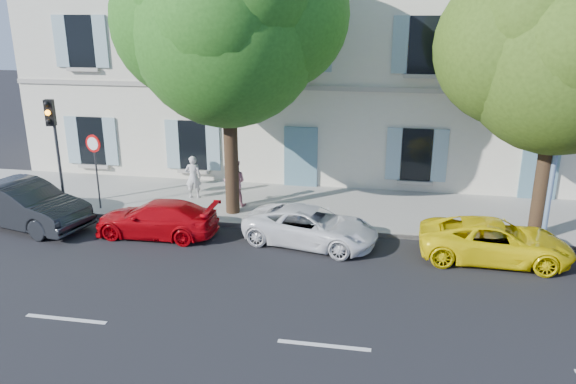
% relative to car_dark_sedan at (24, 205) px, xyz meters
% --- Properties ---
extents(ground, '(90.00, 90.00, 0.00)m').
position_rel_car_dark_sedan_xyz_m(ground, '(10.44, -1.08, -0.76)').
color(ground, black).
extents(sidewalk, '(36.00, 4.50, 0.15)m').
position_rel_car_dark_sedan_xyz_m(sidewalk, '(10.44, 3.37, -0.68)').
color(sidewalk, '#A09E96').
rests_on(sidewalk, ground).
extents(kerb, '(36.00, 0.16, 0.16)m').
position_rel_car_dark_sedan_xyz_m(kerb, '(10.44, 1.20, -0.68)').
color(kerb, '#9E998E').
rests_on(kerb, ground).
extents(building, '(28.00, 7.00, 12.00)m').
position_rel_car_dark_sedan_xyz_m(building, '(10.44, 9.12, 5.24)').
color(building, beige).
rests_on(building, ground).
extents(car_dark_sedan, '(4.84, 2.68, 1.51)m').
position_rel_car_dark_sedan_xyz_m(car_dark_sedan, '(0.00, 0.00, 0.00)').
color(car_dark_sedan, black).
rests_on(car_dark_sedan, ground).
extents(car_red_coupe, '(3.88, 1.59, 1.13)m').
position_rel_car_dark_sedan_xyz_m(car_red_coupe, '(4.53, 0.05, -0.19)').
color(car_red_coupe, '#AF050C').
rests_on(car_red_coupe, ground).
extents(car_white_coupe, '(4.35, 2.64, 1.13)m').
position_rel_car_dark_sedan_xyz_m(car_white_coupe, '(9.39, 0.27, -0.19)').
color(car_white_coupe, white).
rests_on(car_white_coupe, ground).
extents(car_yellow_supercar, '(4.24, 2.04, 1.17)m').
position_rel_car_dark_sedan_xyz_m(car_yellow_supercar, '(14.68, 0.06, -0.17)').
color(car_yellow_supercar, yellow).
rests_on(car_yellow_supercar, ground).
extents(tree_left, '(5.98, 5.98, 9.27)m').
position_rel_car_dark_sedan_xyz_m(tree_left, '(6.42, 2.16, 5.36)').
color(tree_left, '#3A2819').
rests_on(tree_left, sidewalk).
extents(tree_right, '(5.38, 5.38, 8.28)m').
position_rel_car_dark_sedan_xyz_m(tree_right, '(16.16, 1.76, 4.71)').
color(tree_right, '#3A2819').
rests_on(tree_right, sidewalk).
extents(traffic_light, '(0.33, 0.43, 3.79)m').
position_rel_car_dark_sedan_xyz_m(traffic_light, '(0.29, 1.69, 2.13)').
color(traffic_light, '#383A3D').
rests_on(traffic_light, sidewalk).
extents(road_sign, '(0.60, 0.18, 2.63)m').
position_rel_car_dark_sedan_xyz_m(road_sign, '(1.72, 1.70, 1.29)').
color(road_sign, '#383A3D').
rests_on(road_sign, sidewalk).
extents(street_lamp, '(0.41, 1.67, 7.79)m').
position_rel_car_dark_sedan_xyz_m(street_lamp, '(16.37, 1.42, 3.81)').
color(street_lamp, '#7293BF').
rests_on(street_lamp, sidewalk).
extents(pedestrian_a, '(0.64, 0.49, 1.59)m').
position_rel_car_dark_sedan_xyz_m(pedestrian_a, '(4.59, 3.40, 0.19)').
color(pedestrian_a, beige).
rests_on(pedestrian_a, sidewalk).
extents(pedestrian_b, '(0.85, 0.69, 1.67)m').
position_rel_car_dark_sedan_xyz_m(pedestrian_b, '(6.31, 2.85, 0.23)').
color(pedestrian_b, '#B27280').
rests_on(pedestrian_b, sidewalk).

